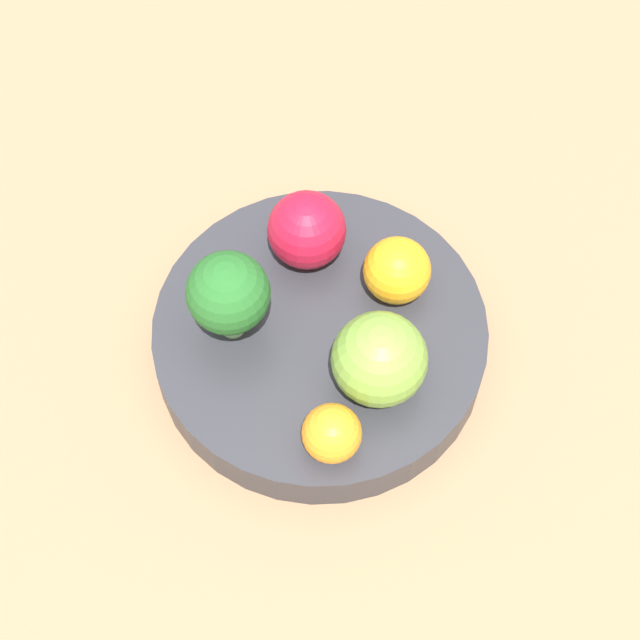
{
  "coord_description": "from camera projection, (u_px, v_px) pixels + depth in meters",
  "views": [
    {
      "loc": [
        0.3,
        -0.18,
        0.69
      ],
      "look_at": [
        0.0,
        0.0,
        0.06
      ],
      "focal_mm": 60.0,
      "sensor_mm": 36.0,
      "label": 1
    }
  ],
  "objects": [
    {
      "name": "ground_plane",
      "position": [
        320.0,
        363.0,
        0.77
      ],
      "size": [
        6.0,
        6.0,
        0.0
      ],
      "primitive_type": "plane",
      "color": "gray"
    },
    {
      "name": "table_surface",
      "position": [
        320.0,
        357.0,
        0.76
      ],
      "size": [
        1.2,
        1.2,
        0.02
      ],
      "color": "#936D4C",
      "rests_on": "ground_plane"
    },
    {
      "name": "bowl",
      "position": [
        320.0,
        339.0,
        0.74
      ],
      "size": [
        0.23,
        0.23,
        0.03
      ],
      "color": "#2D2D33",
      "rests_on": "table_surface"
    },
    {
      "name": "broccoli",
      "position": [
        228.0,
        294.0,
        0.69
      ],
      "size": [
        0.06,
        0.06,
        0.07
      ],
      "color": "#99C17A",
      "rests_on": "bowl"
    },
    {
      "name": "apple_red",
      "position": [
        379.0,
        359.0,
        0.68
      ],
      "size": [
        0.06,
        0.06,
        0.06
      ],
      "color": "olive",
      "rests_on": "bowl"
    },
    {
      "name": "apple_green",
      "position": [
        307.0,
        230.0,
        0.73
      ],
      "size": [
        0.05,
        0.05,
        0.05
      ],
      "color": "#B7142D",
      "rests_on": "bowl"
    },
    {
      "name": "orange_front",
      "position": [
        332.0,
        433.0,
        0.67
      ],
      "size": [
        0.04,
        0.04,
        0.04
      ],
      "color": "orange",
      "rests_on": "bowl"
    },
    {
      "name": "orange_back",
      "position": [
        398.0,
        272.0,
        0.72
      ],
      "size": [
        0.05,
        0.05,
        0.05
      ],
      "color": "orange",
      "rests_on": "bowl"
    }
  ]
}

